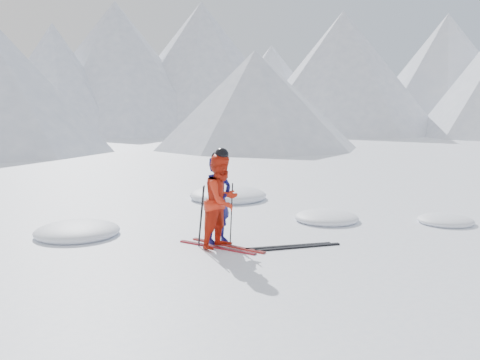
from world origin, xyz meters
TOP-DOWN VIEW (x-y plane):
  - ground at (0.00, 0.00)m, footprint 160.00×160.00m
  - mountain_range at (5.71, 35.31)m, footprint 106.15×62.94m
  - skier_blue at (-2.58, -0.07)m, footprint 0.68×0.52m
  - skier_red at (-2.70, -0.41)m, footprint 1.05×0.95m
  - pole_blue_left at (-2.88, 0.08)m, footprint 0.11×0.08m
  - pole_blue_right at (-2.33, 0.18)m, footprint 0.11×0.07m
  - pole_red_left at (-3.00, -0.16)m, footprint 0.12×0.09m
  - pole_red_right at (-2.40, -0.26)m, footprint 0.12×0.08m
  - ski_worn_left at (-2.82, -0.41)m, footprint 0.79×1.58m
  - ski_worn_right at (-2.58, -0.41)m, footprint 0.68×1.62m
  - ski_loose_a at (-1.63, -1.08)m, footprint 1.64×0.61m
  - ski_loose_b at (-1.53, -1.23)m, footprint 1.66×0.55m
  - snow_lumps at (-0.77, 2.44)m, footprint 8.89×7.14m

SIDE VIEW (x-z plane):
  - ground at x=0.00m, z-range 0.00..0.00m
  - snow_lumps at x=-0.77m, z-range -0.25..0.25m
  - ski_worn_left at x=-2.82m, z-range 0.00..0.03m
  - ski_worn_right at x=-2.58m, z-range 0.00..0.03m
  - ski_loose_a at x=-1.63m, z-range 0.00..0.03m
  - ski_loose_b at x=-1.53m, z-range 0.00..0.03m
  - pole_blue_left at x=-2.88m, z-range 0.00..1.12m
  - pole_blue_right at x=-2.33m, z-range 0.00..1.12m
  - pole_red_right at x=-2.40m, z-range 0.00..1.18m
  - pole_red_left at x=-3.00m, z-range 0.00..1.18m
  - skier_blue at x=-2.58m, z-range 0.00..1.68m
  - skier_red at x=-2.70m, z-range 0.00..1.77m
  - mountain_range at x=5.71m, z-range -1.04..14.49m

